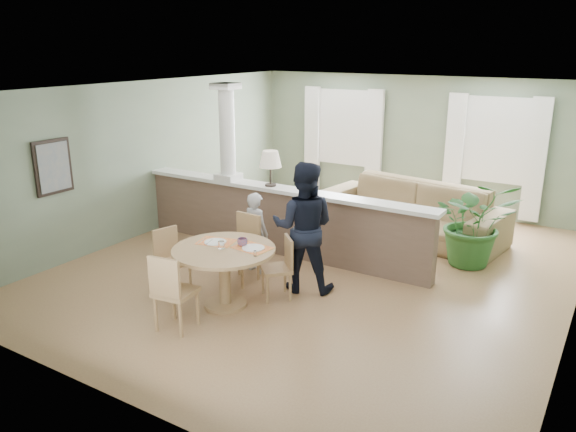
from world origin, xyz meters
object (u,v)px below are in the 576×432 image
Objects in this scene: dining_table at (225,260)px; chair_far_boy at (244,245)px; chair_far_man at (281,265)px; chair_near at (171,289)px; sofa at (409,211)px; chair_side at (170,257)px; child_person at (256,233)px; houseplant at (475,222)px; man_person at (303,227)px.

chair_far_boy is (-0.30, 0.81, -0.10)m from dining_table.
chair_far_man is 1.59m from chair_near.
sofa is at bearing 74.82° from dining_table.
chair_far_boy reaches higher than chair_far_man.
child_person reaches higher than chair_side.
dining_table is 1.36× the size of chair_far_boy.
dining_table is 0.87m from chair_far_boy.
houseplant is 1.57× the size of chair_side.
houseplant is 3.19m from chair_far_man.
houseplant reaches higher than chair_far_man.
chair_near is (-2.49, -4.03, -0.15)m from houseplant.
man_person is (0.11, 0.39, 0.44)m from chair_far_man.
dining_table is at bearing -73.75° from chair_side.
houseplant is at bearing 98.40° from chair_far_man.
man_person is at bearing -179.99° from child_person.
child_person is at bearing -32.07° from man_person.
sofa is 4.92m from chair_near.
chair_near is (-0.12, -0.87, -0.10)m from dining_table.
dining_table is at bearing -96.67° from sofa.
chair_far_man is at bearing -11.79° from chair_far_boy.
sofa is 3.73× the size of chair_side.
dining_table is 1.19m from man_person.
man_person is at bearing 59.23° from dining_table.
man_person is at bearing -129.34° from houseplant.
houseplant is 1.42× the size of chair_near.
houseplant reaches higher than sofa.
houseplant reaches higher than chair_side.
chair_far_man is 0.47× the size of man_person.
chair_far_man is 0.60m from man_person.
sofa is at bearing 69.99° from chair_far_boy.
chair_far_boy is 1.69m from chair_near.
chair_near is (-1.18, -4.78, 0.06)m from sofa.
dining_table is at bearing -126.84° from houseplant.
chair_near is at bearing -121.68° from houseplant.
chair_side is at bearing -108.89° from sofa.
chair_far_man is at bearing -126.43° from houseplant.
chair_side is 0.71× the size of child_person.
houseplant is 4.74m from chair_near.
chair_far_boy is (-1.36, -3.10, 0.06)m from sofa.
dining_table is (-1.06, -3.91, 0.16)m from sofa.
houseplant is at bearing 53.16° from dining_table.
sofa is at bearing -106.03° from child_person.
sofa is at bearing -10.80° from chair_side.
man_person reaches higher than chair_far_man.
chair_far_man is at bearing -91.49° from sofa.
chair_side is at bearing 72.02° from child_person.
sofa is 1.80× the size of man_person.
man_person is (0.71, 1.86, 0.37)m from chair_near.
chair_far_boy is 0.79× the size of child_person.
chair_side is at bearing -125.87° from chair_far_boy.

